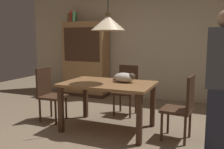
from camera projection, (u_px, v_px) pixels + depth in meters
ground at (97, 137)px, 3.55m from camera, size 10.00×10.00×0.00m
back_wall at (145, 38)px, 5.76m from camera, size 6.40×0.10×2.90m
dining_table at (108, 89)px, 3.76m from camera, size 1.40×0.90×0.75m
chair_left_side at (49, 92)px, 4.21m from camera, size 0.41×0.41×0.93m
chair_right_side at (182, 105)px, 3.35m from camera, size 0.44×0.44×0.93m
chair_far_back at (127, 87)px, 4.58m from camera, size 0.41×0.41×0.93m
cat_sleeping at (125, 77)px, 3.77m from camera, size 0.39×0.26×0.16m
pendant_lamp at (108, 23)px, 3.62m from camera, size 0.52×0.52×1.30m
hutch_bookcase at (86, 61)px, 6.08m from camera, size 1.12×0.45×1.85m
book_brown_thick at (71, 18)px, 6.09m from camera, size 0.06×0.24×0.22m
book_red_tall at (73, 17)px, 6.06m from camera, size 0.04×0.22×0.28m
book_green_slim at (75, 17)px, 6.04m from camera, size 0.03×0.20×0.26m
person_standing at (222, 87)px, 2.74m from camera, size 0.36×0.22×1.74m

